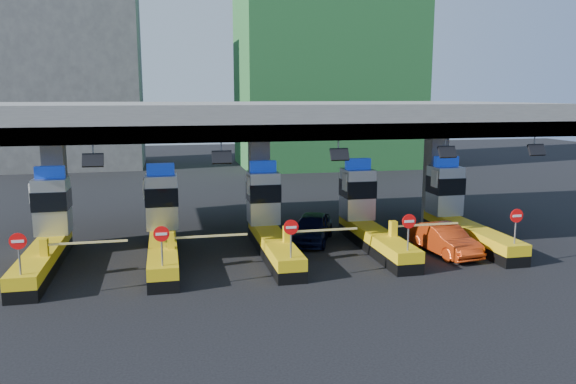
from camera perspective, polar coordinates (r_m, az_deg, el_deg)
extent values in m
plane|color=black|center=(27.11, -1.85, -6.01)|extent=(120.00, 120.00, 0.00)
cube|color=slate|center=(29.06, -3.01, 7.56)|extent=(28.00, 12.00, 1.50)
cube|color=#4C4C49|center=(23.48, -0.71, 6.05)|extent=(28.00, 0.60, 0.70)
cube|color=slate|center=(29.50, -22.48, 0.01)|extent=(1.00, 1.00, 5.50)
cube|color=slate|center=(29.41, -2.94, 0.73)|extent=(1.00, 1.00, 5.50)
cube|color=slate|center=(32.55, 14.70, 1.30)|extent=(1.00, 1.00, 5.50)
cylinder|color=slate|center=(23.22, -19.20, 3.98)|extent=(0.06, 0.06, 0.50)
cube|color=black|center=(23.05, -19.21, 3.07)|extent=(0.80, 0.38, 0.54)
cylinder|color=slate|center=(23.16, -6.80, 4.44)|extent=(0.06, 0.06, 0.50)
cube|color=black|center=(22.99, -6.73, 3.53)|extent=(0.80, 0.38, 0.54)
cylinder|color=slate|center=(24.16, 5.13, 4.69)|extent=(0.06, 0.06, 0.50)
cube|color=black|center=(24.00, 5.26, 3.82)|extent=(0.80, 0.38, 0.54)
cylinder|color=slate|center=(26.09, 15.70, 4.75)|extent=(0.06, 0.06, 0.50)
cube|color=black|center=(25.95, 15.87, 3.94)|extent=(0.80, 0.38, 0.54)
cylinder|color=slate|center=(28.48, 23.75, 4.68)|extent=(0.06, 0.06, 0.50)
cube|color=black|center=(28.35, 23.94, 3.93)|extent=(0.80, 0.38, 0.54)
cube|color=black|center=(26.20, -23.62, -6.85)|extent=(1.20, 8.00, 0.50)
cube|color=#E5B70C|center=(26.07, -23.70, -5.79)|extent=(1.20, 8.00, 0.50)
cube|color=#9EA3A8|center=(28.41, -22.83, -1.28)|extent=(1.50, 1.50, 2.60)
cube|color=black|center=(28.34, -22.88, -0.70)|extent=(1.56, 1.56, 0.90)
cube|color=#0C2DBF|center=(28.17, -23.05, 1.87)|extent=(1.30, 0.35, 0.55)
cube|color=white|center=(28.16, -24.63, -0.05)|extent=(0.06, 0.70, 0.90)
cylinder|color=slate|center=(22.45, -25.62, -5.99)|extent=(0.07, 0.07, 1.30)
cylinder|color=red|center=(22.27, -25.75, -4.53)|extent=(0.60, 0.04, 0.60)
cube|color=white|center=(22.25, -25.77, -4.54)|extent=(0.42, 0.02, 0.10)
cube|color=#E5B70C|center=(24.71, -23.53, -5.17)|extent=(0.30, 0.35, 0.70)
cube|color=white|center=(24.41, -19.73, -4.86)|extent=(3.20, 0.08, 0.08)
cube|color=black|center=(25.67, -12.55, -6.58)|extent=(1.20, 8.00, 0.50)
cube|color=#E5B70C|center=(25.53, -12.59, -5.50)|extent=(1.20, 8.00, 0.50)
cube|color=#9EA3A8|center=(27.92, -12.70, -0.93)|extent=(1.50, 1.50, 2.60)
cube|color=black|center=(27.85, -12.72, -0.33)|extent=(1.56, 1.56, 0.90)
cube|color=#0C2DBF|center=(27.67, -12.82, 2.28)|extent=(1.30, 0.35, 0.55)
cube|color=white|center=(27.52, -14.42, 0.33)|extent=(0.06, 0.70, 0.90)
cylinder|color=slate|center=(21.82, -12.69, -5.68)|extent=(0.07, 0.07, 1.30)
cylinder|color=red|center=(21.64, -12.75, -4.17)|extent=(0.60, 0.04, 0.60)
cube|color=white|center=(21.62, -12.75, -4.19)|extent=(0.42, 0.02, 0.10)
cube|color=#E5B70C|center=(24.22, -11.81, -4.84)|extent=(0.30, 0.35, 0.70)
cube|color=white|center=(24.25, -7.91, -4.46)|extent=(3.20, 0.08, 0.08)
cube|color=black|center=(26.10, -1.45, -6.07)|extent=(1.20, 8.00, 0.50)
cube|color=#E5B70C|center=(25.96, -1.45, -5.01)|extent=(1.20, 8.00, 0.50)
cube|color=#9EA3A8|center=(28.32, -2.54, -0.55)|extent=(1.50, 1.50, 2.60)
cube|color=black|center=(28.24, -2.54, 0.04)|extent=(1.56, 1.56, 0.90)
cube|color=#0C2DBF|center=(28.07, -2.56, 2.62)|extent=(1.30, 0.35, 0.55)
cube|color=white|center=(27.78, -4.07, 0.70)|extent=(0.06, 0.70, 0.90)
cylinder|color=slate|center=(22.33, 0.30, -5.08)|extent=(0.07, 0.07, 1.30)
cylinder|color=red|center=(22.15, 0.32, -3.60)|extent=(0.60, 0.04, 0.60)
cube|color=white|center=(22.13, 0.33, -3.62)|extent=(0.42, 0.02, 0.10)
cube|color=#E5B70C|center=(24.74, -0.13, -4.31)|extent=(0.30, 0.35, 0.70)
cube|color=white|center=(25.11, 3.56, -3.89)|extent=(3.20, 0.08, 0.08)
cube|color=black|center=(27.45, 8.90, -5.38)|extent=(1.20, 8.00, 0.50)
cube|color=#E5B70C|center=(27.32, 8.93, -4.37)|extent=(1.20, 8.00, 0.50)
cube|color=#9EA3A8|center=(29.56, 7.05, -0.17)|extent=(1.50, 1.50, 2.60)
cube|color=black|center=(29.50, 7.08, 0.40)|extent=(1.56, 1.56, 0.90)
cube|color=#0C2DBF|center=(29.33, 7.12, 2.87)|extent=(1.30, 0.35, 0.55)
cube|color=white|center=(28.92, 5.78, 1.03)|extent=(0.06, 0.70, 0.90)
cylinder|color=slate|center=(23.89, 12.12, -4.31)|extent=(0.07, 0.07, 1.30)
cylinder|color=red|center=(23.73, 12.20, -2.92)|extent=(0.60, 0.04, 0.60)
cube|color=white|center=(23.70, 12.22, -2.94)|extent=(0.42, 0.02, 0.10)
cube|color=#E5B70C|center=(26.23, 10.63, -3.67)|extent=(0.30, 0.35, 0.70)
cube|color=white|center=(26.88, 13.88, -3.24)|extent=(3.20, 0.08, 0.08)
cube|color=black|center=(29.59, 18.00, -4.64)|extent=(1.20, 8.00, 0.50)
cube|color=#E5B70C|center=(29.47, 18.05, -3.70)|extent=(1.20, 8.00, 0.50)
cube|color=#9EA3A8|center=(31.57, 15.65, 0.17)|extent=(1.50, 1.50, 2.60)
cube|color=black|center=(31.50, 15.69, 0.70)|extent=(1.56, 1.56, 0.90)
cube|color=#0C2DBF|center=(31.35, 15.78, 3.02)|extent=(1.30, 0.35, 0.55)
cube|color=white|center=(30.83, 14.65, 1.31)|extent=(0.06, 0.70, 0.90)
cylinder|color=slate|center=(26.33, 22.10, -3.51)|extent=(0.07, 0.07, 1.30)
cylinder|color=red|center=(26.18, 22.22, -2.25)|extent=(0.60, 0.04, 0.60)
cube|color=white|center=(26.16, 22.25, -2.26)|extent=(0.42, 0.02, 0.10)
cube|color=#E5B70C|center=(28.53, 19.93, -3.01)|extent=(0.30, 0.35, 0.70)
cube|color=white|center=(29.41, 22.67, -2.61)|extent=(3.20, 0.08, 0.08)
cube|color=#1E5926|center=(60.39, 3.96, 16.08)|extent=(18.00, 12.00, 28.00)
cube|color=#4C4C49|center=(62.36, -21.28, 10.65)|extent=(14.00, 10.00, 18.00)
imported|color=black|center=(28.58, 2.46, -3.65)|extent=(3.33, 4.66, 1.47)
imported|color=#BF340E|center=(27.47, 15.60, -4.66)|extent=(1.99, 4.39, 1.40)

